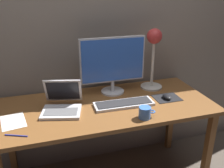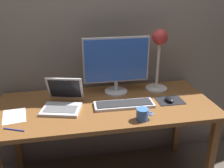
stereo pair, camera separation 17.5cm
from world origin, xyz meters
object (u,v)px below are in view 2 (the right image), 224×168
keyboard_main (124,104)px  mouse (170,99)px  desk_lamp (159,50)px  laptop (63,99)px  pen (14,130)px  monitor (116,63)px  coffee_mug (143,114)px

keyboard_main → mouse: mouse is taller
desk_lamp → laptop: bearing=-167.1°
pen → monitor: bearing=31.1°
keyboard_main → mouse: 0.35m
mouse → pen: bearing=-169.8°
monitor → mouse: monitor is taller
pen → coffee_mug: bearing=-1.7°
laptop → coffee_mug: size_ratio=2.89×
keyboard_main → laptop: bearing=170.6°
laptop → coffee_mug: bearing=-29.4°
keyboard_main → laptop: 0.45m
monitor → coffee_mug: size_ratio=4.51×
monitor → mouse: size_ratio=5.46×
mouse → monitor: bearing=146.2°
laptop → keyboard_main: bearing=-9.4°
coffee_mug → monitor: bearing=100.2°
mouse → coffee_mug: 0.36m
laptop → pen: laptop is taller
laptop → pen: bearing=-138.8°
coffee_mug → keyboard_main: bearing=108.7°
laptop → desk_lamp: bearing=12.9°
keyboard_main → mouse: size_ratio=4.62×
monitor → laptop: monitor is taller
mouse → pen: mouse is taller
laptop → mouse: (0.79, -0.07, -0.04)m
laptop → mouse: bearing=-4.9°
desk_lamp → keyboard_main: bearing=-143.5°
desk_lamp → pen: bearing=-157.7°
keyboard_main → desk_lamp: desk_lamp is taller
keyboard_main → coffee_mug: (0.07, -0.22, 0.03)m
keyboard_main → pen: 0.77m
desk_lamp → mouse: 0.41m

